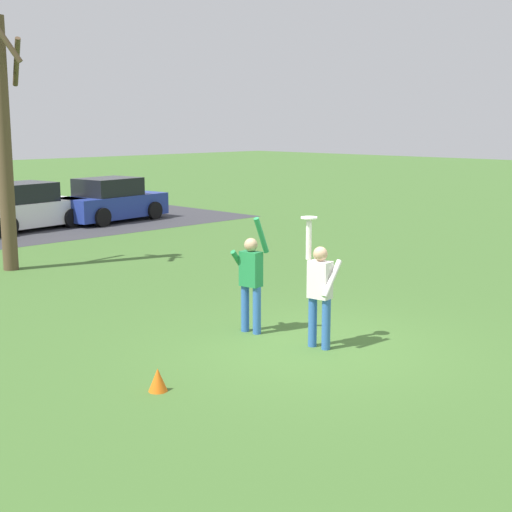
% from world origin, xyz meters
% --- Properties ---
extents(ground_plane, '(120.00, 120.00, 0.00)m').
position_xyz_m(ground_plane, '(0.00, 0.00, 0.00)').
color(ground_plane, '#426B2D').
extents(person_catcher, '(0.49, 0.56, 2.08)m').
position_xyz_m(person_catcher, '(-0.03, -0.11, 0.98)').
color(person_catcher, '#3366B7').
rests_on(person_catcher, ground_plane).
extents(person_defender, '(0.49, 0.58, 2.04)m').
position_xyz_m(person_defender, '(-0.17, 1.29, 0.98)').
color(person_defender, '#3366B7').
rests_on(person_defender, ground_plane).
extents(frisbee_disc, '(0.26, 0.26, 0.02)m').
position_xyz_m(frisbee_disc, '(-0.05, 0.11, 2.09)').
color(frisbee_disc, white).
rests_on(frisbee_disc, person_catcher).
extents(parked_car_white, '(4.30, 2.43, 1.59)m').
position_xyz_m(parked_car_white, '(3.24, 15.56, 0.73)').
color(parked_car_white, white).
rests_on(parked_car_white, ground_plane).
extents(parked_car_blue, '(4.30, 2.43, 1.59)m').
position_xyz_m(parked_car_blue, '(6.60, 15.31, 0.73)').
color(parked_car_blue, '#233893').
rests_on(parked_car_blue, ground_plane).
extents(bare_tree_tall, '(1.52, 1.60, 6.87)m').
position_xyz_m(bare_tree_tall, '(-0.42, 9.40, 3.20)').
color(bare_tree_tall, brown).
rests_on(bare_tree_tall, ground_plane).
extents(field_cone_orange, '(0.26, 0.26, 0.32)m').
position_xyz_m(field_cone_orange, '(-3.05, 0.19, 0.16)').
color(field_cone_orange, orange).
rests_on(field_cone_orange, ground_plane).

